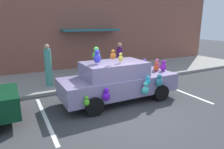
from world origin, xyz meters
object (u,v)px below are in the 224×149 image
(teddy_bear_on_sidewalk, at_px, (113,71))
(pedestrian_near_shopfront, at_px, (119,60))
(pedestrian_walking_past, at_px, (48,66))
(plush_covered_car, at_px, (118,80))

(teddy_bear_on_sidewalk, xyz_separation_m, pedestrian_near_shopfront, (0.44, 0.12, 0.53))
(pedestrian_near_shopfront, height_order, pedestrian_walking_past, pedestrian_walking_past)
(plush_covered_car, height_order, pedestrian_near_shopfront, plush_covered_car)
(pedestrian_near_shopfront, xyz_separation_m, pedestrian_walking_past, (-3.80, -0.14, 0.05))
(teddy_bear_on_sidewalk, xyz_separation_m, pedestrian_walking_past, (-3.35, -0.02, 0.58))
(teddy_bear_on_sidewalk, distance_m, pedestrian_near_shopfront, 0.70)
(pedestrian_near_shopfront, bearing_deg, teddy_bear_on_sidewalk, -165.32)
(pedestrian_near_shopfront, distance_m, pedestrian_walking_past, 3.80)
(plush_covered_car, xyz_separation_m, pedestrian_walking_past, (-2.12, 2.72, 0.25))
(plush_covered_car, relative_size, pedestrian_walking_past, 2.37)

